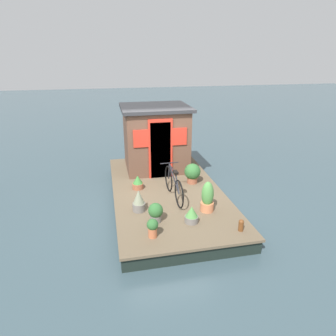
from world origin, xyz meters
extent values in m
plane|color=#384C54|center=(0.00, 0.00, 0.00)|extent=(60.00, 60.00, 0.00)
cube|color=brown|center=(0.00, 0.00, 0.34)|extent=(5.65, 2.95, 0.06)
cube|color=black|center=(0.00, 0.00, 0.16)|extent=(5.53, 2.89, 0.31)
cube|color=brown|center=(1.72, 0.00, 1.34)|extent=(1.68, 1.91, 1.93)
cube|color=#28282B|center=(1.72, 0.00, 2.35)|extent=(1.88, 2.11, 0.10)
cube|color=#19334C|center=(0.86, 0.00, 1.22)|extent=(0.04, 0.60, 1.70)
cube|color=red|center=(0.86, 0.00, 1.27)|extent=(0.03, 0.72, 1.80)
cube|color=red|center=(0.86, -0.57, 1.62)|extent=(0.03, 0.44, 0.52)
cube|color=red|center=(0.86, 0.57, 1.62)|extent=(0.03, 0.44, 0.52)
torus|color=black|center=(-0.10, -0.04, 0.72)|extent=(0.70, 0.07, 0.70)
torus|color=black|center=(-1.09, -0.09, 0.72)|extent=(0.70, 0.07, 0.70)
cylinder|color=black|center=(-0.64, -0.06, 0.95)|extent=(0.93, 0.08, 0.48)
cylinder|color=black|center=(-0.48, -0.06, 1.16)|extent=(0.60, 0.06, 0.07)
cylinder|color=black|center=(-0.93, -0.08, 0.93)|extent=(0.35, 0.05, 0.44)
cylinder|color=black|center=(-0.14, -0.04, 0.95)|extent=(0.12, 0.04, 0.46)
cube|color=black|center=(-0.78, -0.07, 1.17)|extent=(0.20, 0.11, 0.06)
cylinder|color=black|center=(-0.18, -0.04, 1.20)|extent=(0.05, 0.50, 0.02)
cylinder|color=slate|center=(-1.84, -0.19, 0.45)|extent=(0.31, 0.31, 0.15)
cone|color=#4C8942|center=(-1.84, -0.19, 0.64)|extent=(0.28, 0.28, 0.25)
cylinder|color=slate|center=(-1.07, 0.90, 0.47)|extent=(0.31, 0.31, 0.20)
cone|color=gray|center=(-1.07, 0.90, 0.74)|extent=(0.28, 0.28, 0.34)
cylinder|color=#935138|center=(0.19, 0.78, 0.45)|extent=(0.31, 0.31, 0.16)
cone|color=#387533|center=(0.19, 0.78, 0.65)|extent=(0.28, 0.28, 0.23)
cylinder|color=slate|center=(-1.64, 0.59, 0.45)|extent=(0.26, 0.26, 0.16)
ellipsoid|color=#2D602D|center=(-1.64, 0.59, 0.65)|extent=(0.33, 0.33, 0.34)
cylinder|color=#C6754C|center=(-1.41, -0.70, 0.48)|extent=(0.32, 0.32, 0.22)
ellipsoid|color=#4C8942|center=(-1.41, -0.70, 0.81)|extent=(0.29, 0.29, 0.63)
cylinder|color=#935138|center=(0.26, -0.82, 0.47)|extent=(0.30, 0.30, 0.19)
sphere|color=#2D602D|center=(0.26, -0.82, 0.72)|extent=(0.47, 0.47, 0.47)
cylinder|color=#B2603D|center=(-2.23, 0.75, 0.48)|extent=(0.18, 0.18, 0.21)
sphere|color=#2D602D|center=(-2.23, 0.75, 0.66)|extent=(0.24, 0.24, 0.24)
cylinder|color=brown|center=(-2.39, -1.12, 0.48)|extent=(0.11, 0.11, 0.21)
sphere|color=brown|center=(-2.39, -1.12, 0.58)|extent=(0.12, 0.12, 0.12)
camera|label=1|loc=(-7.45, 1.54, 3.92)|focal=32.01mm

